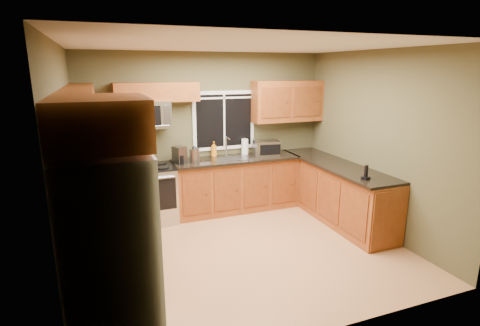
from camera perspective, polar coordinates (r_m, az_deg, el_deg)
floor at (r=5.29m, az=0.87°, el=-13.10°), size 4.20×4.20×0.00m
ceiling at (r=4.71m, az=1.00°, el=17.52°), size 4.20×4.20×0.00m
back_wall at (r=6.50m, az=-4.99°, el=4.61°), size 4.20×0.00×4.20m
front_wall at (r=3.29m, az=12.71°, el=-5.30°), size 4.20×0.00×4.20m
left_wall at (r=4.51m, az=-24.69°, el=-0.95°), size 0.00×3.60×3.60m
right_wall at (r=5.92m, az=20.18°, el=2.84°), size 0.00×3.60×3.60m
window at (r=6.54m, az=-2.45°, el=6.50°), size 1.12×0.03×1.02m
base_cabinets_left at (r=5.23m, az=-20.07°, el=-8.93°), size 0.60×2.65×0.90m
countertop_left at (r=5.07m, az=-20.24°, el=-4.01°), size 0.65×2.65×0.04m
base_cabinets_back at (r=6.56m, az=-0.61°, el=-3.35°), size 2.17×0.60×0.90m
countertop_back at (r=6.41m, az=-0.54°, el=0.60°), size 2.17×0.65×0.04m
base_cabinets_peninsula at (r=6.37m, az=14.27°, el=-4.33°), size 0.60×2.52×0.90m
countertop_peninsula at (r=6.23m, az=14.30°, el=-0.24°), size 0.65×2.50×0.04m
upper_cabinets_left at (r=4.88m, az=-23.07°, el=6.39°), size 0.33×2.65×0.72m
upper_cabinets_back_left at (r=6.08m, az=-12.56°, el=10.50°), size 1.30×0.33×0.30m
upper_cabinets_back_right at (r=6.82m, az=7.25°, el=9.32°), size 1.30×0.33×0.72m
upper_cabinet_over_fridge at (r=3.09m, az=-20.64°, el=5.90°), size 0.72×0.90×0.38m
refrigerator at (r=3.43m, az=-18.94°, el=-13.12°), size 0.74×0.90×1.80m
range at (r=6.19m, az=-13.36°, el=-4.63°), size 0.76×0.69×0.94m
microwave at (r=6.05m, az=-14.22°, el=7.15°), size 0.76×0.41×0.42m
sink at (r=6.38m, az=-1.56°, el=0.83°), size 0.60×0.42×0.36m
toaster_oven at (r=6.59m, az=4.04°, el=2.31°), size 0.47×0.40×0.27m
coffee_maker at (r=6.09m, az=-9.19°, el=1.13°), size 0.23×0.27×0.28m
kettle at (r=6.09m, az=-6.95°, el=1.25°), size 0.19×0.19×0.29m
paper_towel_roll at (r=6.64m, az=0.74°, el=2.49°), size 0.14×0.14×0.31m
soap_bottle_a at (r=6.48m, az=-4.01°, el=2.12°), size 0.11×0.11×0.27m
soap_bottle_c at (r=6.40m, az=-6.84°, el=1.51°), size 0.18×0.18×0.18m
cordless_phone at (r=5.44m, az=18.63°, el=-1.77°), size 0.11×0.11×0.20m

